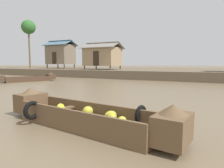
# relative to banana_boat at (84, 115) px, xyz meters

# --- Properties ---
(ground_plane) EXTENTS (300.00, 300.00, 0.00)m
(ground_plane) POSITION_rel_banana_boat_xyz_m (-0.95, 5.02, -0.32)
(ground_plane) COLOR #726047
(riverbank_strip) EXTENTS (160.00, 20.00, 0.90)m
(riverbank_strip) POSITION_rel_banana_boat_xyz_m (-0.95, 24.46, 0.13)
(riverbank_strip) COLOR brown
(riverbank_strip) RESTS_ON ground
(banana_boat) EXTENTS (5.30, 1.59, 0.89)m
(banana_boat) POSITION_rel_banana_boat_xyz_m (0.00, 0.00, 0.00)
(banana_boat) COLOR brown
(banana_boat) RESTS_ON ground
(cargo_boat_upstream) EXTENTS (2.88, 5.00, 0.80)m
(cargo_boat_upstream) POSITION_rel_banana_boat_xyz_m (-12.21, 8.53, -0.04)
(cargo_boat_upstream) COLOR #473323
(cargo_boat_upstream) RESTS_ON ground
(stilt_house_left) EXTENTS (4.48, 3.30, 4.32)m
(stilt_house_left) POSITION_rel_banana_boat_xyz_m (-18.09, 19.84, 2.79)
(stilt_house_left) COLOR #4C3826
(stilt_house_left) RESTS_ON riverbank_strip
(stilt_house_mid_left) EXTENTS (4.84, 3.80, 3.49)m
(stilt_house_mid_left) POSITION_rel_banana_boat_xyz_m (-9.71, 18.29, 2.29)
(stilt_house_mid_left) COLOR #4C3826
(stilt_house_mid_left) RESTS_ON riverbank_strip
(palm_tree_near) EXTENTS (2.12, 2.12, 7.40)m
(palm_tree_near) POSITION_rel_banana_boat_xyz_m (-22.44, 17.70, 6.80)
(palm_tree_near) COLOR brown
(palm_tree_near) RESTS_ON riverbank_strip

